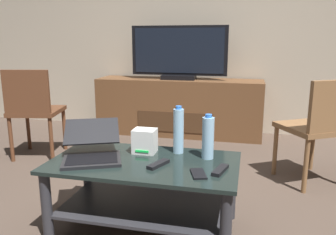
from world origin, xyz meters
The scene contains 14 objects.
ground_plane centered at (0.00, 0.00, 0.00)m, with size 7.68×7.68×0.00m, color #4C3D33.
back_wall centered at (0.00, 2.42, 1.40)m, with size 6.40×0.12×2.80m, color #B2A38C.
coffee_table centered at (-0.04, -0.06, 0.30)m, with size 1.09×0.60×0.44m.
media_cabinet centered at (-0.28, 2.10, 0.33)m, with size 1.96×0.47×0.67m.
television centered at (-0.28, 2.08, 0.96)m, with size 1.12×0.20×0.62m.
dining_chair centered at (1.08, 0.90, 0.49)m, with size 0.60×0.60×0.85m.
side_chair centered at (-1.44, 0.93, 0.50)m, with size 0.52×0.52×0.86m.
laptop centered at (-0.36, -0.07, 0.50)m, with size 0.47×0.52×0.19m.
router_box centered at (-0.08, 0.09, 0.51)m, with size 0.14×0.12×0.15m.
water_bottle_near centered at (0.31, 0.08, 0.56)m, with size 0.07×0.07×0.27m.
water_bottle_far centered at (0.12, 0.14, 0.58)m, with size 0.06×0.06×0.30m.
cell_phone centered at (0.30, -0.19, 0.44)m, with size 0.07×0.14×0.01m, color black.
tv_remote centered at (0.06, -0.12, 0.45)m, with size 0.04×0.16×0.02m, color black.
soundbar_remote centered at (0.41, -0.12, 0.45)m, with size 0.04×0.16×0.02m, color black.
Camera 1 is at (0.54, -1.87, 1.13)m, focal length 36.67 mm.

